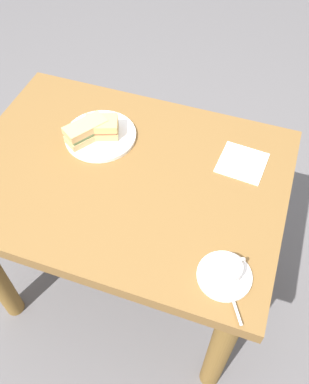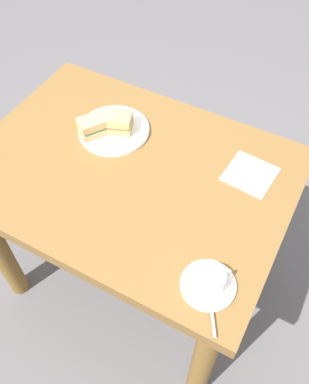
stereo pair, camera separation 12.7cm
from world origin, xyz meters
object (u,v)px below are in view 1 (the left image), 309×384
object	(u,v)px
coffee_cup	(226,270)
sandwich_back	(86,131)
dining_table	(126,199)
sandwich_front	(102,127)
coffee_saucer	(224,276)
napkin	(242,163)
spoon	(233,301)
sandwich_plate	(100,136)

from	to	relation	value
coffee_cup	sandwich_back	bearing A→B (deg)	148.41
dining_table	sandwich_front	world-z (taller)	sandwich_front
coffee_saucer	dining_table	bearing A→B (deg)	147.16
napkin	spoon	bearing A→B (deg)	-81.06
dining_table	sandwich_back	bearing A→B (deg)	150.99
sandwich_front	coffee_cup	world-z (taller)	sandwich_front
napkin	sandwich_plate	bearing A→B (deg)	-175.25
coffee_cup	napkin	size ratio (longest dim) A/B	0.63
dining_table	napkin	xyz separation A→B (m)	(0.36, 0.17, 0.14)
dining_table	sandwich_plate	xyz separation A→B (m)	(-0.14, 0.13, 0.15)
coffee_saucer	sandwich_back	bearing A→B (deg)	148.28
coffee_saucer	spoon	xyz separation A→B (m)	(0.04, -0.07, 0.01)
sandwich_front	coffee_saucer	distance (m)	0.66
coffee_saucer	spoon	distance (m)	0.08
sandwich_back	napkin	distance (m)	0.54
coffee_saucer	napkin	bearing A→B (deg)	95.22
dining_table	spoon	distance (m)	0.56
coffee_cup	spoon	size ratio (longest dim) A/B	1.04
dining_table	coffee_saucer	distance (m)	0.50
sandwich_plate	coffee_cup	distance (m)	0.66
spoon	dining_table	bearing A→B (deg)	143.50
coffee_saucer	napkin	distance (m)	0.43
sandwich_plate	coffee_cup	size ratio (longest dim) A/B	2.65
sandwich_back	napkin	world-z (taller)	sandwich_back
sandwich_front	spoon	bearing A→B (deg)	-38.78
sandwich_back	coffee_cup	distance (m)	0.67
coffee_saucer	napkin	world-z (taller)	coffee_saucer
dining_table	spoon	bearing A→B (deg)	-36.50
coffee_cup	sandwich_front	bearing A→B (deg)	143.75
dining_table	napkin	world-z (taller)	napkin
dining_table	sandwich_back	distance (m)	0.27
dining_table	napkin	size ratio (longest dim) A/B	7.07
napkin	sandwich_front	bearing A→B (deg)	-175.66
sandwich_front	spoon	size ratio (longest dim) A/B	1.43
sandwich_plate	coffee_saucer	world-z (taller)	sandwich_plate
sandwich_plate	sandwich_front	distance (m)	0.04
napkin	sandwich_back	bearing A→B (deg)	-172.14
coffee_saucer	coffee_cup	bearing A→B (deg)	49.64
coffee_saucer	sandwich_plate	bearing A→B (deg)	144.30
sandwich_back	napkin	bearing A→B (deg)	7.86
coffee_saucer	coffee_cup	size ratio (longest dim) A/B	1.60
coffee_cup	napkin	distance (m)	0.43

